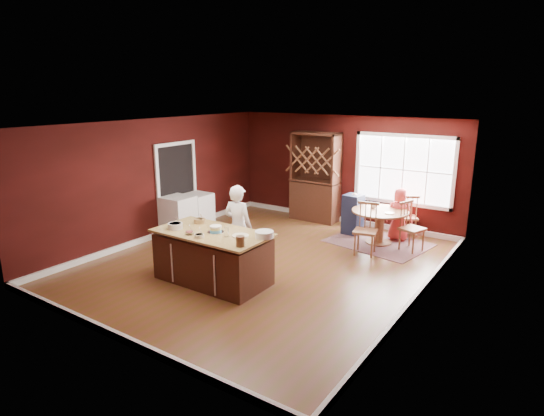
# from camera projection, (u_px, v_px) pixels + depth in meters

# --- Properties ---
(room_shell) EXTENTS (7.00, 7.00, 7.00)m
(room_shell) POSITION_uv_depth(u_px,v_px,m) (265.00, 196.00, 8.61)
(room_shell) COLOR #583B17
(room_shell) RESTS_ON ground
(window) EXTENTS (2.36, 0.10, 1.66)m
(window) POSITION_uv_depth(u_px,v_px,m) (403.00, 170.00, 10.54)
(window) COLOR white
(window) RESTS_ON room_shell
(doorway) EXTENTS (0.08, 1.26, 2.13)m
(doorway) POSITION_uv_depth(u_px,v_px,m) (177.00, 189.00, 10.78)
(doorway) COLOR white
(doorway) RESTS_ON room_shell
(kitchen_island) EXTENTS (2.05, 1.07, 0.92)m
(kitchen_island) POSITION_uv_depth(u_px,v_px,m) (213.00, 258.00, 7.99)
(kitchen_island) COLOR #371F0F
(kitchen_island) RESTS_ON ground
(dining_table) EXTENTS (1.23, 1.23, 0.75)m
(dining_table) POSITION_uv_depth(u_px,v_px,m) (380.00, 220.00, 9.96)
(dining_table) COLOR brown
(dining_table) RESTS_ON ground
(baker) EXTENTS (0.62, 0.44, 1.61)m
(baker) POSITION_uv_depth(u_px,v_px,m) (238.00, 227.00, 8.53)
(baker) COLOR white
(baker) RESTS_ON ground
(layer_cake) EXTENTS (0.29, 0.29, 0.12)m
(layer_cake) POSITION_uv_depth(u_px,v_px,m) (216.00, 229.00, 7.82)
(layer_cake) COLOR white
(layer_cake) RESTS_ON kitchen_island
(bowl_blue) EXTENTS (0.26, 0.26, 0.10)m
(bowl_blue) POSITION_uv_depth(u_px,v_px,m) (175.00, 226.00, 8.04)
(bowl_blue) COLOR silver
(bowl_blue) RESTS_ON kitchen_island
(bowl_yellow) EXTENTS (0.21, 0.21, 0.08)m
(bowl_yellow) POSITION_uv_depth(u_px,v_px,m) (200.00, 221.00, 8.38)
(bowl_yellow) COLOR olive
(bowl_yellow) RESTS_ON kitchen_island
(bowl_pink) EXTENTS (0.15, 0.15, 0.05)m
(bowl_pink) POSITION_uv_depth(u_px,v_px,m) (190.00, 233.00, 7.72)
(bowl_pink) COLOR silver
(bowl_pink) RESTS_ON kitchen_island
(bowl_olive) EXTENTS (0.16, 0.16, 0.06)m
(bowl_olive) POSITION_uv_depth(u_px,v_px,m) (199.00, 236.00, 7.56)
(bowl_olive) COLOR beige
(bowl_olive) RESTS_ON kitchen_island
(drinking_glass) EXTENTS (0.08, 0.08, 0.16)m
(drinking_glass) POSITION_uv_depth(u_px,v_px,m) (227.00, 232.00, 7.59)
(drinking_glass) COLOR silver
(drinking_glass) RESTS_ON kitchen_island
(dinner_plate) EXTENTS (0.29, 0.29, 0.02)m
(dinner_plate) POSITION_uv_depth(u_px,v_px,m) (240.00, 236.00, 7.63)
(dinner_plate) COLOR beige
(dinner_plate) RESTS_ON kitchen_island
(white_tub) EXTENTS (0.31, 0.31, 0.11)m
(white_tub) POSITION_uv_depth(u_px,v_px,m) (264.00, 234.00, 7.56)
(white_tub) COLOR white
(white_tub) RESTS_ON kitchen_island
(stoneware_crock) EXTENTS (0.14, 0.14, 0.17)m
(stoneware_crock) POSITION_uv_depth(u_px,v_px,m) (240.00, 241.00, 7.13)
(stoneware_crock) COLOR brown
(stoneware_crock) RESTS_ON kitchen_island
(toy_figurine) EXTENTS (0.05, 0.05, 0.08)m
(toy_figurine) POSITION_uv_depth(u_px,v_px,m) (241.00, 240.00, 7.30)
(toy_figurine) COLOR gold
(toy_figurine) RESTS_ON kitchen_island
(rug) EXTENTS (2.28, 1.91, 0.01)m
(rug) POSITION_uv_depth(u_px,v_px,m) (378.00, 243.00, 10.10)
(rug) COLOR brown
(rug) RESTS_ON ground
(chair_east) EXTENTS (0.55, 0.56, 1.06)m
(chair_east) POSITION_uv_depth(u_px,v_px,m) (412.00, 227.00, 9.50)
(chair_east) COLOR brown
(chair_east) RESTS_ON ground
(chair_south) EXTENTS (0.53, 0.52, 1.09)m
(chair_south) POSITION_uv_depth(u_px,v_px,m) (366.00, 229.00, 9.29)
(chair_south) COLOR brown
(chair_south) RESTS_ON ground
(chair_north) EXTENTS (0.59, 0.58, 1.04)m
(chair_north) POSITION_uv_depth(u_px,v_px,m) (407.00, 215.00, 10.37)
(chair_north) COLOR brown
(chair_north) RESTS_ON ground
(seated_woman) EXTENTS (0.64, 0.47, 1.20)m
(seated_woman) POSITION_uv_depth(u_px,v_px,m) (399.00, 214.00, 10.17)
(seated_woman) COLOR #C13435
(seated_woman) RESTS_ON ground
(high_chair) EXTENTS (0.43, 0.43, 0.99)m
(high_chair) POSITION_uv_depth(u_px,v_px,m) (353.00, 214.00, 10.62)
(high_chair) COLOR #151E39
(high_chair) RESTS_ON ground
(toddler) EXTENTS (0.18, 0.14, 0.26)m
(toddler) POSITION_uv_depth(u_px,v_px,m) (355.00, 200.00, 10.58)
(toddler) COLOR #8CA5BF
(toddler) RESTS_ON high_chair
(table_plate) EXTENTS (0.22, 0.22, 0.02)m
(table_plate) POSITION_uv_depth(u_px,v_px,m) (390.00, 213.00, 9.67)
(table_plate) COLOR beige
(table_plate) RESTS_ON dining_table
(table_cup) EXTENTS (0.14, 0.14, 0.09)m
(table_cup) POSITION_uv_depth(u_px,v_px,m) (374.00, 206.00, 10.09)
(table_cup) COLOR beige
(table_cup) RESTS_ON dining_table
(hutch) EXTENTS (1.24, 0.52, 2.27)m
(hutch) POSITION_uv_depth(u_px,v_px,m) (315.00, 177.00, 11.61)
(hutch) COLOR #371C0E
(hutch) RESTS_ON ground
(washer) EXTENTS (0.64, 0.62, 0.93)m
(washer) POSITION_uv_depth(u_px,v_px,m) (179.00, 216.00, 10.49)
(washer) COLOR white
(washer) RESTS_ON ground
(dryer) EXTENTS (0.61, 0.59, 0.88)m
(dryer) POSITION_uv_depth(u_px,v_px,m) (198.00, 211.00, 11.01)
(dryer) COLOR white
(dryer) RESTS_ON ground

